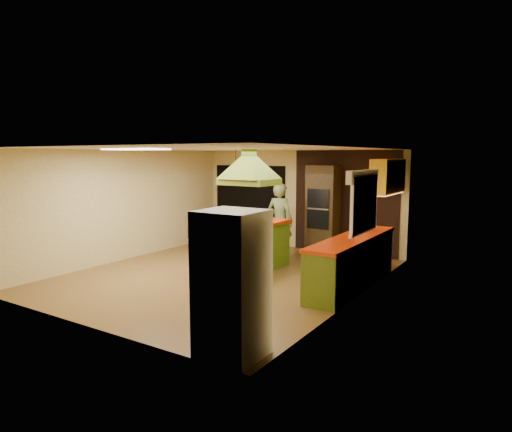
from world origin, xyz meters
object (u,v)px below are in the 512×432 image
Objects in this scene: kitchen_island at (249,247)px; man at (280,221)px; dining_table at (236,227)px; wall_oven at (323,210)px; canister_large at (364,225)px; refrigerator at (232,284)px.

man is (-0.05, 1.36, 0.37)m from kitchen_island.
kitchen_island is 1.90× the size of dining_table.
canister_large is (1.59, -1.62, -0.03)m from wall_oven.
kitchen_island is 2.36m from dining_table.
dining_table is at bearing 134.45° from kitchen_island.
refrigerator is at bearing -56.60° from kitchen_island.
man is at bearing 112.46° from refrigerator.
man is 1.24m from wall_oven.
dining_table is at bearing -13.72° from man.
refrigerator reaches higher than kitchen_island.
kitchen_island is at bearing -48.61° from dining_table.
canister_large reaches higher than kitchen_island.
dining_table is 3.83m from canister_large.
man is 1.59m from dining_table.
man is 1.62× the size of dining_table.
kitchen_island is 2.56m from wall_oven.
kitchen_island is at bearing -104.56° from wall_oven.
man is 1.01× the size of refrigerator.
man reaches higher than dining_table.
wall_oven is (0.58, 1.08, 0.19)m from man.
wall_oven is 1.96× the size of dining_table.
canister_large is at bearing 24.19° from kitchen_island.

